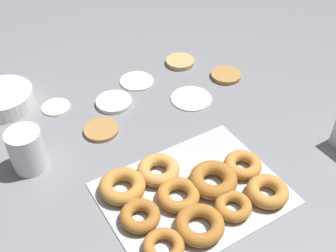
{
  "coord_description": "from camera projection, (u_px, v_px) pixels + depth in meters",
  "views": [
    {
      "loc": [
        -0.47,
        -0.76,
        0.75
      ],
      "look_at": [
        -0.05,
        -0.07,
        0.04
      ],
      "focal_mm": 45.0,
      "sensor_mm": 36.0,
      "label": 1
    }
  ],
  "objects": [
    {
      "name": "paper_cup",
      "position": [
        27.0,
        150.0,
        0.99
      ],
      "size": [
        0.08,
        0.08,
        0.11
      ],
      "color": "white",
      "rests_on": "ground_plane"
    },
    {
      "name": "pancake_4",
      "position": [
        180.0,
        62.0,
        1.37
      ],
      "size": [
        0.09,
        0.09,
        0.01
      ],
      "primitive_type": "cylinder",
      "color": "tan",
      "rests_on": "ground_plane"
    },
    {
      "name": "pancake_0",
      "position": [
        56.0,
        106.0,
        1.2
      ],
      "size": [
        0.08,
        0.08,
        0.01
      ],
      "primitive_type": "cylinder",
      "color": "silver",
      "rests_on": "ground_plane"
    },
    {
      "name": "pancake_3",
      "position": [
        101.0,
        130.0,
        1.12
      ],
      "size": [
        0.09,
        0.09,
        0.01
      ],
      "primitive_type": "cylinder",
      "color": "#B27F42",
      "rests_on": "ground_plane"
    },
    {
      "name": "pancake_6",
      "position": [
        138.0,
        80.0,
        1.29
      ],
      "size": [
        0.1,
        0.1,
        0.01
      ],
      "primitive_type": "cylinder",
      "color": "silver",
      "rests_on": "ground_plane"
    },
    {
      "name": "pancake_5",
      "position": [
        226.0,
        75.0,
        1.31
      ],
      "size": [
        0.09,
        0.09,
        0.01
      ],
      "primitive_type": "cylinder",
      "color": "#B27F42",
      "rests_on": "ground_plane"
    },
    {
      "name": "pancake_1",
      "position": [
        114.0,
        102.0,
        1.21
      ],
      "size": [
        0.1,
        0.1,
        0.01
      ],
      "primitive_type": "cylinder",
      "color": "silver",
      "rests_on": "ground_plane"
    },
    {
      "name": "batter_bowl",
      "position": [
        2.0,
        99.0,
        1.19
      ],
      "size": [
        0.17,
        0.17,
        0.05
      ],
      "color": "white",
      "rests_on": "ground_plane"
    },
    {
      "name": "ground_plane",
      "position": [
        171.0,
        117.0,
        1.17
      ],
      "size": [
        3.0,
        3.0,
        0.0
      ],
      "primitive_type": "plane",
      "color": "gray"
    },
    {
      "name": "pancake_2",
      "position": [
        191.0,
        98.0,
        1.23
      ],
      "size": [
        0.12,
        0.12,
        0.01
      ],
      "primitive_type": "cylinder",
      "color": "silver",
      "rests_on": "ground_plane"
    },
    {
      "name": "donut_tray",
      "position": [
        191.0,
        193.0,
        0.94
      ],
      "size": [
        0.4,
        0.31,
        0.04
      ],
      "color": "silver",
      "rests_on": "ground_plane"
    }
  ]
}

